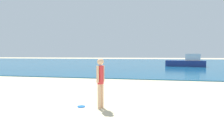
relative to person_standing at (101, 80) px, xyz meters
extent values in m
cube|color=#14567F|center=(-0.27, 37.40, -0.89)|extent=(160.00, 60.00, 0.06)
cylinder|color=#DDAD84|center=(0.03, 0.06, -0.52)|extent=(0.11, 0.11, 0.79)
cylinder|color=#DDAD84|center=(-0.03, -0.06, -0.52)|extent=(0.11, 0.11, 0.79)
cube|color=red|center=(0.00, 0.00, 0.17)|extent=(0.17, 0.21, 0.59)
sphere|color=#DDAD84|center=(0.00, 0.00, 0.59)|extent=(0.21, 0.21, 0.21)
cylinder|color=#DDAD84|center=(0.06, 0.14, 0.20)|extent=(0.08, 0.08, 0.53)
cylinder|color=#DDAD84|center=(-0.06, -0.14, 0.20)|extent=(0.08, 0.08, 0.53)
cylinder|color=blue|center=(-0.67, 0.04, -0.90)|extent=(0.26, 0.26, 0.03)
cube|color=navy|center=(6.24, 22.63, -0.44)|extent=(5.48, 2.94, 0.84)
cube|color=silver|center=(7.15, 22.39, 0.45)|extent=(2.12, 1.61, 0.94)
camera|label=1|loc=(1.59, -5.96, 0.82)|focal=31.13mm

